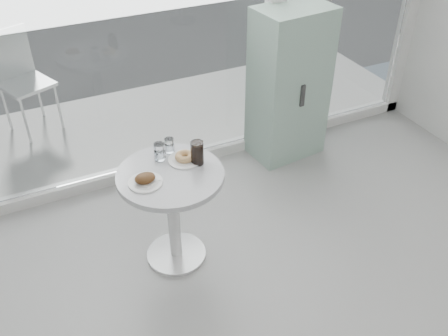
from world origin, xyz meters
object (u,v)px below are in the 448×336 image
main_table (172,199)px  mint_cabinet (289,85)px  patio_chair (20,75)px  plate_fritter (146,180)px  water_tumbler_a (160,153)px  water_tumbler_b (169,146)px  plate_donut (185,158)px  cola_glass (197,153)px

main_table → mint_cabinet: size_ratio=0.55×
main_table → patio_chair: 2.43m
main_table → plate_fritter: 0.30m
water_tumbler_a → water_tumbler_b: 0.11m
mint_cabinet → plate_donut: bearing=-155.4°
plate_donut → plate_fritter: bearing=-158.2°
mint_cabinet → water_tumbler_a: bearing=-160.6°
mint_cabinet → patio_chair: (-2.15, 1.44, -0.08)m
main_table → cola_glass: bearing=7.7°
main_table → mint_cabinet: (1.46, 0.88, 0.15)m
water_tumbler_a → main_table: bearing=-88.2°
plate_fritter → water_tumbler_a: bearing=50.9°
water_tumbler_b → cola_glass: 0.24m
plate_donut → cola_glass: (0.07, -0.07, 0.06)m
mint_cabinet → plate_fritter: size_ratio=6.26×
water_tumbler_b → water_tumbler_a: bearing=-147.8°
mint_cabinet → patio_chair: size_ratio=1.41×
main_table → patio_chair: patio_chair is taller
water_tumbler_b → mint_cabinet: bearing=25.1°
patio_chair → cola_glass: size_ratio=5.93×
plate_donut → water_tumbler_b: (-0.06, 0.14, 0.03)m
water_tumbler_a → water_tumbler_b: water_tumbler_a is taller
plate_fritter → plate_donut: 0.35m
plate_fritter → cola_glass: cola_glass is taller
water_tumbler_b → main_table: bearing=-110.0°
water_tumbler_b → cola_glass: bearing=-59.3°
patio_chair → water_tumbler_a: (0.69, -2.14, 0.21)m
main_table → plate_donut: 0.30m
patio_chair → water_tumbler_b: 2.24m
patio_chair → plate_fritter: 2.42m
patio_chair → water_tumbler_b: bearing=-91.9°
plate_fritter → plate_donut: bearing=21.8°
patio_chair → water_tumbler_b: (0.78, -2.09, 0.20)m
mint_cabinet → patio_chair: 2.59m
water_tumbler_a → cola_glass: cola_glass is taller
main_table → mint_cabinet: 1.71m
plate_fritter → cola_glass: 0.39m
main_table → water_tumbler_a: (-0.01, 0.18, 0.28)m
patio_chair → plate_fritter: bearing=-100.0°
main_table → patio_chair: bearing=106.6°
mint_cabinet → water_tumbler_a: 1.63m
main_table → cola_glass: cola_glass is taller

